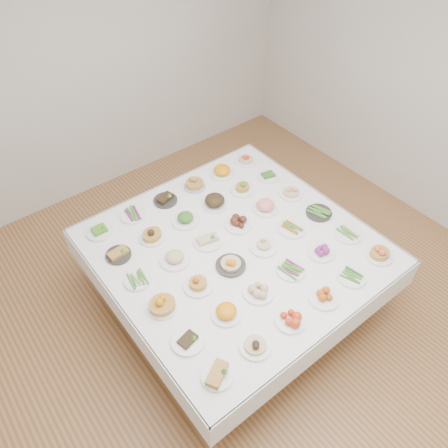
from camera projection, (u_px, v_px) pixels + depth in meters
room_envelope at (247, 146)px, 2.72m from camera, size 5.02×5.02×2.81m
display_table at (235, 251)px, 3.64m from camera, size 2.10×2.10×0.75m
dish_0 at (217, 374)px, 2.75m from camera, size 0.21×0.21×0.10m
dish_1 at (255, 344)px, 2.88m from camera, size 0.21×0.21×0.11m
dish_2 at (291, 319)px, 3.04m from camera, size 0.21×0.21×0.09m
dish_3 at (324, 296)px, 3.18m from camera, size 0.23×0.23×0.09m
dish_4 at (352, 276)px, 3.33m from camera, size 0.22×0.22×0.05m
dish_5 at (380, 253)px, 3.46m from camera, size 0.21×0.21×0.12m
dish_6 at (188, 339)px, 2.93m from camera, size 0.23×0.23×0.09m
dish_7 at (226, 311)px, 3.07m from camera, size 0.21×0.21×0.12m
dish_8 at (259, 290)px, 3.21m from camera, size 0.23×0.23×0.10m
dish_9 at (291, 270)px, 3.38m from camera, size 0.22×0.22×0.05m
dish_10 at (321, 250)px, 3.50m from camera, size 0.22×0.22×0.09m
dish_11 at (348, 233)px, 3.65m from camera, size 0.23×0.23×0.05m
dish_12 at (162, 303)px, 3.10m from camera, size 0.21×0.21×0.13m
dish_13 at (198, 282)px, 3.25m from camera, size 0.22×0.22×0.12m
dish_14 at (231, 261)px, 3.38m from camera, size 0.23×0.23×0.13m
dish_15 at (264, 244)px, 3.54m from camera, size 0.23×0.23×0.11m
dish_16 at (292, 228)px, 3.70m from camera, size 0.23×0.23×0.06m
dish_17 at (319, 212)px, 3.84m from camera, size 0.22×0.22×0.06m
dish_18 at (138, 280)px, 3.31m from camera, size 0.21×0.21×0.05m
dish_19 at (175, 257)px, 3.43m from camera, size 0.24×0.24×0.12m
dish_20 at (208, 239)px, 3.58m from camera, size 0.23×0.23×0.10m
dish_21 at (238, 222)px, 3.72m from camera, size 0.23×0.23×0.10m
dish_22 at (266, 206)px, 3.85m from camera, size 0.21×0.21×0.12m
dish_23 at (291, 192)px, 4.01m from camera, size 0.21×0.21×0.10m
dish_24 at (118, 253)px, 3.48m from camera, size 0.20×0.20×0.09m
dish_25 at (152, 233)px, 3.60m from camera, size 0.23×0.22×0.13m
dish_26 at (185, 218)px, 3.75m from camera, size 0.24×0.24×0.12m
dish_27 at (215, 200)px, 3.89m from camera, size 0.26×0.26×0.14m
dish_28 at (243, 186)px, 4.05m from camera, size 0.23×0.23×0.12m
dish_29 at (268, 175)px, 4.21m from camera, size 0.21×0.21×0.08m
dish_30 at (100, 230)px, 3.67m from camera, size 0.22×0.22×0.09m
dish_31 at (133, 214)px, 3.82m from camera, size 0.22×0.22×0.06m
dish_32 at (165, 199)px, 3.95m from camera, size 0.21×0.21×0.09m
dish_33 at (195, 183)px, 4.08m from camera, size 0.21×0.20×0.12m
dish_34 at (222, 170)px, 4.22m from camera, size 0.23×0.23×0.12m
dish_35 at (246, 159)px, 4.37m from camera, size 0.21×0.21×0.10m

